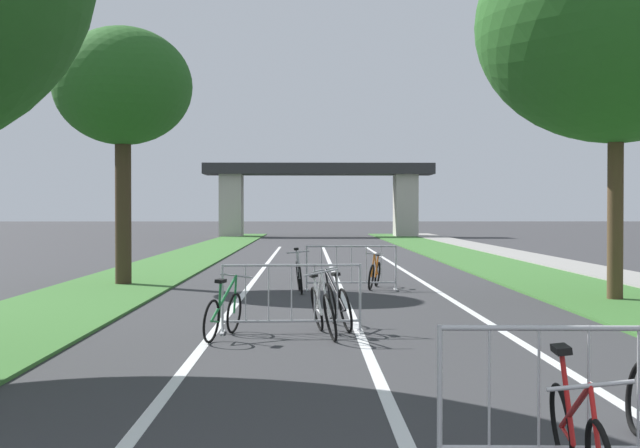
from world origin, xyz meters
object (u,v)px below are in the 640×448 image
at_px(tree_left_oak_mid, 123,88).
at_px(crowd_barrier_second, 292,299).
at_px(bicycle_orange_6, 375,274).
at_px(crowd_barrier_nearest, 589,401).
at_px(crowd_barrier_third, 351,268).
at_px(bicycle_white_0, 323,310).
at_px(bicycle_red_2, 579,438).
at_px(bicycle_black_4, 337,304).
at_px(bicycle_silver_1, 299,275).
at_px(bicycle_green_5, 223,313).
at_px(tree_right_cypress_far, 616,24).

height_order(tree_left_oak_mid, crowd_barrier_second, tree_left_oak_mid).
bearing_deg(bicycle_orange_6, crowd_barrier_nearest, 104.87).
bearing_deg(crowd_barrier_third, tree_left_oak_mid, 166.68).
bearing_deg(crowd_barrier_second, tree_left_oak_mid, 117.78).
height_order(crowd_barrier_third, bicycle_white_0, crowd_barrier_third).
bearing_deg(crowd_barrier_nearest, bicycle_red_2, -116.49).
xyz_separation_m(crowd_barrier_third, bicycle_black_4, (-0.55, -6.42, -0.13)).
height_order(crowd_barrier_second, bicycle_silver_1, crowd_barrier_second).
xyz_separation_m(crowd_barrier_third, bicycle_red_2, (0.76, -14.25, -0.16)).
bearing_deg(crowd_barrier_third, bicycle_silver_1, -158.92).
distance_m(tree_left_oak_mid, bicycle_white_0, 10.86).
xyz_separation_m(tree_left_oak_mid, bicycle_black_4, (5.06, -7.75, -4.53)).
xyz_separation_m(bicycle_red_2, bicycle_orange_6, (-0.18, 14.71, -0.02)).
relative_size(bicycle_green_5, bicycle_orange_6, 1.00).
bearing_deg(tree_right_cypress_far, bicycle_orange_6, 148.08).
distance_m(tree_left_oak_mid, bicycle_orange_6, 7.75).
distance_m(crowd_barrier_second, bicycle_black_4, 0.88).
xyz_separation_m(tree_left_oak_mid, tree_right_cypress_far, (10.92, -3.81, 0.78)).
distance_m(crowd_barrier_third, bicycle_black_4, 6.45).
relative_size(tree_left_oak_mid, bicycle_red_2, 3.87).
bearing_deg(tree_left_oak_mid, crowd_barrier_third, -13.32).
distance_m(crowd_barrier_second, bicycle_orange_6, 7.62).
height_order(crowd_barrier_nearest, crowd_barrier_second, same).
xyz_separation_m(tree_left_oak_mid, crowd_barrier_second, (4.35, -8.25, -4.39)).
relative_size(bicycle_red_2, bicycle_orange_6, 1.06).
bearing_deg(bicycle_green_5, bicycle_orange_6, 84.07).
bearing_deg(bicycle_white_0, bicycle_silver_1, -95.60).
relative_size(crowd_barrier_third, bicycle_green_5, 1.37).
distance_m(bicycle_white_0, bicycle_black_4, 0.90).
relative_size(tree_left_oak_mid, crowd_barrier_nearest, 2.97).
bearing_deg(bicycle_orange_6, crowd_barrier_second, 89.31).
bearing_deg(bicycle_black_4, bicycle_red_2, -91.64).
relative_size(crowd_barrier_third, bicycle_silver_1, 1.26).
relative_size(crowd_barrier_second, bicycle_green_5, 1.38).
relative_size(bicycle_black_4, bicycle_green_5, 1.09).
bearing_deg(bicycle_green_5, crowd_barrier_nearest, -49.60).
xyz_separation_m(tree_right_cypress_far, crowd_barrier_nearest, (-4.35, -11.37, -5.17)).
distance_m(bicycle_green_5, bicycle_orange_6, 8.41).
xyz_separation_m(bicycle_silver_1, bicycle_red_2, (1.98, -13.77, -0.03)).
bearing_deg(bicycle_silver_1, bicycle_orange_6, -156.22).
bearing_deg(bicycle_orange_6, crowd_barrier_third, 51.87).
distance_m(crowd_barrier_second, bicycle_red_2, 7.60).
height_order(crowd_barrier_nearest, bicycle_red_2, crowd_barrier_nearest).
height_order(crowd_barrier_second, bicycle_red_2, crowd_barrier_second).
height_order(tree_right_cypress_far, bicycle_red_2, tree_right_cypress_far).
xyz_separation_m(crowd_barrier_second, bicycle_orange_6, (1.85, 7.39, -0.17)).
height_order(bicycle_silver_1, bicycle_green_5, bicycle_silver_1).
distance_m(tree_left_oak_mid, tree_right_cypress_far, 11.59).
relative_size(crowd_barrier_third, bicycle_black_4, 1.26).
bearing_deg(bicycle_black_4, bicycle_green_5, -160.11).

